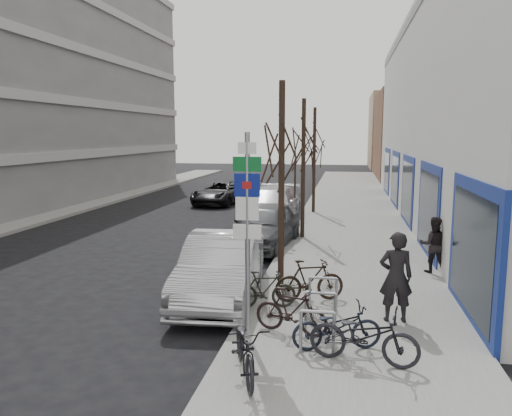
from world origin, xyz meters
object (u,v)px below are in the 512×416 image
at_px(bike_near_right, 291,311).
at_px(highway_sign_pole, 247,223).
at_px(bike_rack, 320,307).
at_px(bike_mid_curb, 337,323).
at_px(bike_far_curb, 364,331).
at_px(bike_near_left, 245,343).
at_px(meter_back, 300,204).
at_px(meter_mid, 286,224).
at_px(pedestrian_far, 433,244).
at_px(tree_mid, 304,136).
at_px(parked_car_front, 221,268).
at_px(meter_front, 261,262).
at_px(bike_far_inner, 310,280).
at_px(parked_car_back, 271,206).
at_px(tree_far, 315,135).
at_px(bike_mid_inner, 265,289).
at_px(tree_near, 282,136).
at_px(lane_car, 220,193).
at_px(pedestrian_near, 396,277).
at_px(parked_car_mid, 265,225).

bearing_deg(bike_near_right, highway_sign_pole, 128.79).
xyz_separation_m(bike_rack, bike_mid_curb, (0.35, -0.86, 0.01)).
bearing_deg(bike_far_curb, bike_near_left, 122.60).
bearing_deg(bike_far_curb, meter_back, 19.47).
bearing_deg(bike_rack, bike_mid_curb, -67.84).
bearing_deg(meter_mid, pedestrian_far, -31.83).
height_order(tree_mid, parked_car_front, tree_mid).
bearing_deg(meter_front, bike_far_inner, -24.61).
xyz_separation_m(meter_back, bike_near_right, (1.08, -13.66, -0.29)).
height_order(meter_front, parked_car_back, parked_car_back).
relative_size(highway_sign_pole, bike_far_curb, 2.17).
height_order(meter_mid, bike_mid_curb, meter_mid).
bearing_deg(bike_near_left, tree_far, 70.89).
xyz_separation_m(tree_far, bike_mid_inner, (-0.15, -14.77, -3.50)).
bearing_deg(bike_near_right, tree_near, 26.99).
relative_size(bike_rack, meter_mid, 1.78).
xyz_separation_m(tree_near, bike_far_inner, (0.84, -1.09, -3.43)).
height_order(tree_near, lane_car, tree_near).
bearing_deg(tree_near, pedestrian_near, -36.71).
bearing_deg(meter_front, pedestrian_far, 29.33).
distance_m(tree_mid, bike_far_inner, 8.37).
bearing_deg(parked_car_back, tree_far, 60.08).
distance_m(meter_back, bike_far_curb, 14.94).
relative_size(tree_far, lane_car, 1.12).
relative_size(bike_near_left, parked_car_back, 0.32).
xyz_separation_m(bike_near_right, parked_car_front, (-2.03, 2.25, 0.19)).
bearing_deg(bike_near_right, parked_car_front, 57.77).
xyz_separation_m(parked_car_back, pedestrian_near, (4.54, -12.15, 0.30)).
height_order(highway_sign_pole, lane_car, highway_sign_pole).
bearing_deg(bike_rack, bike_far_inner, 101.17).
bearing_deg(meter_front, bike_mid_curb, -58.46).
height_order(tree_far, bike_near_left, tree_far).
bearing_deg(bike_far_curb, pedestrian_far, -8.96).
relative_size(bike_mid_curb, bike_far_curb, 0.88).
bearing_deg(parked_car_front, bike_far_inner, -9.51).
bearing_deg(bike_far_curb, bike_mid_inner, 51.36).
bearing_deg(meter_mid, bike_mid_inner, -87.43).
bearing_deg(bike_near_right, bike_far_inner, 9.80).
bearing_deg(tree_mid, meter_mid, -106.70).
xyz_separation_m(tree_mid, parked_car_mid, (-1.27, -1.45, -3.28)).
distance_m(tree_far, meter_front, 13.88).
height_order(tree_far, pedestrian_far, tree_far).
bearing_deg(bike_mid_curb, parked_car_back, -2.48).
height_order(bike_near_right, parked_car_mid, parked_car_mid).
relative_size(bike_mid_inner, pedestrian_far, 0.89).
relative_size(tree_near, lane_car, 1.12).
height_order(bike_rack, parked_car_mid, parked_car_mid).
height_order(meter_mid, meter_back, same).
xyz_separation_m(tree_near, meter_front, (-0.45, -0.50, -3.19)).
relative_size(highway_sign_pole, bike_far_inner, 2.43).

